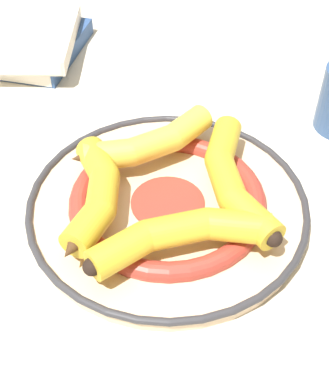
# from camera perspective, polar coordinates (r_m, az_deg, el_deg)

# --- Properties ---
(ground_plane) EXTENTS (2.80, 2.80, 0.00)m
(ground_plane) POSITION_cam_1_polar(r_m,az_deg,el_deg) (0.65, -0.39, -0.99)
(ground_plane) COLOR beige
(decorative_bowl) EXTENTS (0.33, 0.33, 0.03)m
(decorative_bowl) POSITION_cam_1_polar(r_m,az_deg,el_deg) (0.62, 0.00, -1.41)
(decorative_bowl) COLOR beige
(decorative_bowl) RESTS_ON ground_plane
(banana_a) EXTENTS (0.08, 0.21, 0.03)m
(banana_a) POSITION_cam_1_polar(r_m,az_deg,el_deg) (0.55, 1.98, -4.54)
(banana_a) COLOR gold
(banana_a) RESTS_ON decorative_bowl
(banana_b) EXTENTS (0.17, 0.10, 0.03)m
(banana_b) POSITION_cam_1_polar(r_m,az_deg,el_deg) (0.59, -7.29, -0.34)
(banana_b) COLOR gold
(banana_b) RESTS_ON decorative_bowl
(banana_c) EXTENTS (0.06, 0.19, 0.03)m
(banana_c) POSITION_cam_1_polar(r_m,az_deg,el_deg) (0.65, -1.76, 5.22)
(banana_c) COLOR yellow
(banana_c) RESTS_ON decorative_bowl
(banana_d) EXTENTS (0.21, 0.09, 0.03)m
(banana_d) POSITION_cam_1_polar(r_m,az_deg,el_deg) (0.61, 7.18, 1.69)
(banana_d) COLOR gold
(banana_d) RESTS_ON decorative_bowl
(book_stack) EXTENTS (0.23, 0.20, 0.05)m
(book_stack) POSITION_cam_1_polar(r_m,az_deg,el_deg) (0.93, -13.28, 15.19)
(book_stack) COLOR #2D4C84
(book_stack) RESTS_ON ground_plane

